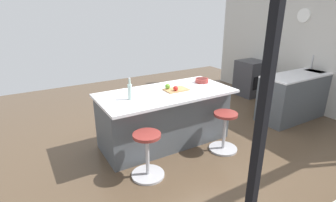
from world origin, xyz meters
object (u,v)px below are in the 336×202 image
Objects in this scene: kitchen_island at (165,117)px; oven_range at (250,78)px; stool_middle at (147,156)px; apple_green at (168,86)px; stool_by_window at (224,133)px; apple_red at (176,88)px; fruit_bowl at (202,80)px; cutting_board at (176,90)px; water_bottle at (130,91)px.

oven_range is at bearing -161.40° from kitchen_island.
stool_middle is 1.21m from apple_green.
apple_red is at bearing -46.32° from stool_by_window.
apple_red is at bearing 17.67° from fruit_bowl.
oven_range is at bearing -159.48° from cutting_board.
kitchen_island is at bearing -172.64° from water_bottle.
apple_red is (-0.78, -0.56, 0.65)m from stool_middle.
oven_range is 3.23m from kitchen_island.
kitchen_island is 5.81× the size of cutting_board.
cutting_board is 0.79m from water_bottle.
cutting_board is at bearing -177.88° from water_bottle.
water_bottle is at bearing 2.12° from cutting_board.
apple_red is at bearing 51.94° from cutting_board.
kitchen_island reaches higher than stool_middle.
stool_middle is 1.21m from cutting_board.
apple_green is at bearing 5.22° from fruit_bowl.
cutting_board is 0.63m from fruit_bowl.
apple_green is 0.26× the size of water_bottle.
kitchen_island is 0.93m from fruit_bowl.
kitchen_island is (3.07, 1.03, 0.01)m from oven_range.
apple_red is (2.94, 1.15, 0.51)m from oven_range.
apple_red is (0.54, -0.56, 0.65)m from stool_by_window.
fruit_bowl is (2.27, 0.94, 0.49)m from oven_range.
kitchen_island is 0.48m from cutting_board.
apple_green is 0.37× the size of fruit_bowl.
stool_by_window is 1.00× the size of stool_middle.
fruit_bowl reaches higher than stool_by_window.
stool_middle is at bearing 45.99° from kitchen_island.
fruit_bowl is (-0.62, -0.14, 0.03)m from cutting_board.
cutting_board is at bearing 164.29° from kitchen_island.
oven_range reaches higher than stool_middle.
fruit_bowl reaches higher than cutting_board.
apple_green is at bearing -135.65° from stool_middle.
kitchen_island is at bearing -45.99° from stool_by_window.
stool_middle is 1.16m from apple_red.
kitchen_island is at bearing -15.71° from cutting_board.
apple_red is at bearing 176.80° from water_bottle.
stool_by_window and stool_middle have the same top height.
apple_green is at bearing 18.51° from oven_range.
water_bottle reaches higher than stool_by_window.
apple_green reaches higher than stool_by_window.
water_bottle is at bearing -94.78° from stool_middle.
oven_range is 3.86× the size of fruit_bowl.
stool_middle is 1.77m from fruit_bowl.
cutting_board is at bearing -142.85° from stool_middle.
apple_green is (3.00, 1.00, 0.51)m from oven_range.
kitchen_island reaches higher than oven_range.
stool_middle is (0.66, 0.68, -0.16)m from kitchen_island.
fruit_bowl reaches higher than oven_range.
water_bottle reaches higher than cutting_board.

